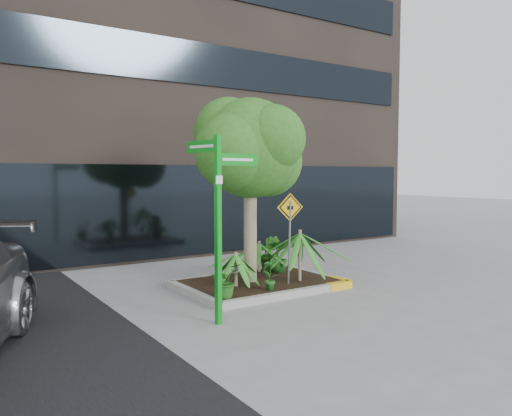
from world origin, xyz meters
TOP-DOWN VIEW (x-y plane):
  - ground at (0.00, 0.00)m, footprint 80.00×80.00m
  - building at (0.50, 8.50)m, footprint 18.00×8.00m
  - planter at (0.23, 0.27)m, footprint 3.35×2.36m
  - tree at (0.02, 0.40)m, footprint 2.73×2.42m
  - palm_front at (0.93, -0.17)m, footprint 1.24×1.24m
  - palm_left at (-0.51, 0.12)m, footprint 0.79×0.79m
  - palm_back at (0.77, 1.15)m, footprint 0.81×0.81m
  - shrub_a at (-1.15, -0.55)m, footprint 0.73×0.73m
  - shrub_b at (1.07, 0.80)m, footprint 0.55×0.55m
  - shrub_c at (-0.12, -0.55)m, footprint 0.36×0.36m
  - shrub_d at (0.98, 1.03)m, footprint 0.66×0.66m
  - street_sign_post at (-1.78, -1.43)m, footprint 0.97×0.90m
  - cattle_sign at (0.51, -0.36)m, footprint 0.58×0.15m

SIDE VIEW (x-z plane):
  - ground at x=0.00m, z-range 0.00..0.00m
  - planter at x=0.23m, z-range 0.03..0.18m
  - shrub_a at x=-1.15m, z-range 0.15..0.78m
  - shrub_c at x=-0.12m, z-range 0.15..0.83m
  - shrub_b at x=1.07m, z-range 0.15..0.89m
  - shrub_d at x=0.98m, z-range 0.15..1.01m
  - palm_left at x=-0.51m, z-range 0.37..1.24m
  - palm_back at x=0.77m, z-range 0.37..1.27m
  - palm_front at x=0.93m, z-range 0.49..1.87m
  - cattle_sign at x=0.51m, z-range 0.49..2.39m
  - street_sign_post at x=-1.78m, z-range 0.36..3.44m
  - tree at x=0.02m, z-range 0.94..5.04m
  - building at x=0.50m, z-range 0.00..15.00m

